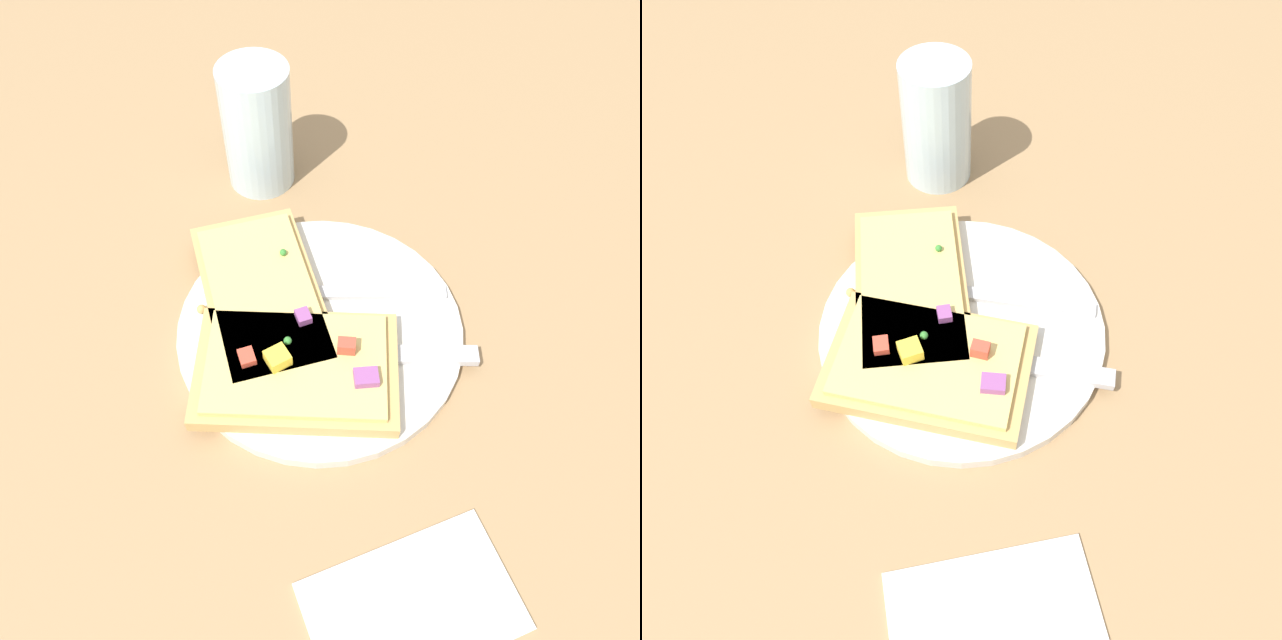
{
  "view_description": "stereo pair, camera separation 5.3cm",
  "coord_description": "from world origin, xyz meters",
  "views": [
    {
      "loc": [
        0.11,
        0.28,
        0.46
      ],
      "look_at": [
        0.0,
        0.0,
        0.02
      ],
      "focal_mm": 35.0,
      "sensor_mm": 36.0,
      "label": 1
    },
    {
      "loc": [
        0.06,
        0.29,
        0.46
      ],
      "look_at": [
        0.0,
        0.0,
        0.02
      ],
      "focal_mm": 35.0,
      "sensor_mm": 36.0,
      "label": 2
    }
  ],
  "objects": [
    {
      "name": "ground_plane",
      "position": [
        0.0,
        0.0,
        0.0
      ],
      "size": [
        4.0,
        4.0,
        0.0
      ],
      "primitive_type": "plane",
      "color": "#9E7A51"
    },
    {
      "name": "plate",
      "position": [
        0.0,
        0.0,
        0.01
      ],
      "size": [
        0.25,
        0.25,
        0.01
      ],
      "color": "silver",
      "rests_on": "ground"
    },
    {
      "name": "fork",
      "position": [
        -0.01,
        -0.03,
        0.01
      ],
      "size": [
        0.2,
        0.09,
        0.01
      ],
      "rotation": [
        0.0,
        0.0,
        5.92
      ],
      "color": "#B7B7BC",
      "rests_on": "plate"
    },
    {
      "name": "knife",
      "position": [
        -0.03,
        0.04,
        0.01
      ],
      "size": [
        0.2,
        0.09,
        0.01
      ],
      "rotation": [
        0.0,
        0.0,
        5.91
      ],
      "color": "#B7B7BC",
      "rests_on": "plate"
    },
    {
      "name": "pizza_slice_main",
      "position": [
        0.04,
        -0.04,
        0.02
      ],
      "size": [
        0.11,
        0.19,
        0.03
      ],
      "rotation": [
        0.0,
        0.0,
        1.48
      ],
      "color": "tan",
      "rests_on": "plate"
    },
    {
      "name": "pizza_slice_corner",
      "position": [
        0.03,
        0.04,
        0.02
      ],
      "size": [
        0.19,
        0.16,
        0.03
      ],
      "rotation": [
        0.0,
        0.0,
        2.73
      ],
      "color": "tan",
      "rests_on": "plate"
    },
    {
      "name": "crumb_scatter",
      "position": [
        0.07,
        -0.03,
        0.02
      ],
      "size": [
        0.07,
        0.07,
        0.01
      ],
      "color": "#D78D4E",
      "rests_on": "plate"
    },
    {
      "name": "drinking_glass",
      "position": [
        -0.01,
        -0.21,
        0.06
      ],
      "size": [
        0.07,
        0.07,
        0.13
      ],
      "color": "silver",
      "rests_on": "ground"
    },
    {
      "name": "napkin",
      "position": [
        0.02,
        0.23,
        0.0
      ],
      "size": [
        0.14,
        0.09,
        0.01
      ],
      "color": "white",
      "rests_on": "ground"
    }
  ]
}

